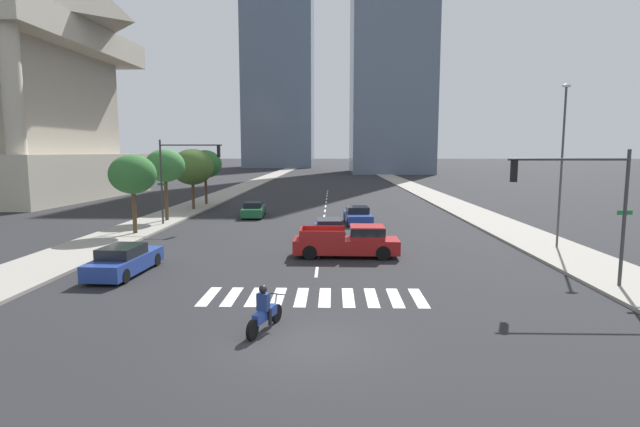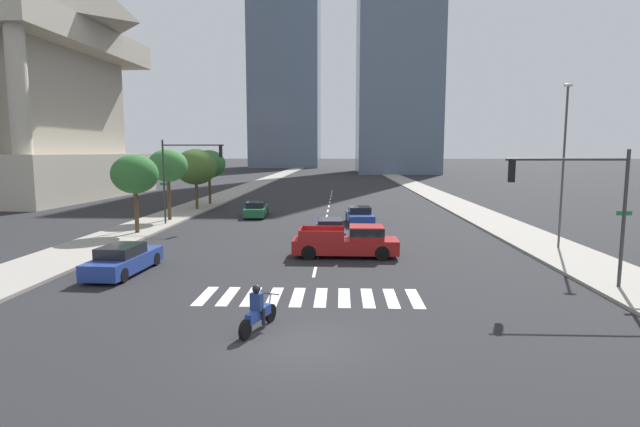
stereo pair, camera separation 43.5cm
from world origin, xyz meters
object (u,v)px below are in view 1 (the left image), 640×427
at_px(pickup_truck, 351,242).
at_px(street_tree_fourth, 205,164).
at_px(street_lamp_east, 562,156).
at_px(motorcycle_lead, 265,313).
at_px(sedan_green_3, 254,210).
at_px(traffic_signal_near, 580,192).
at_px(sedan_blue_0, 329,230).
at_px(street_tree_second, 165,166).
at_px(sedan_blue_1, 124,261).
at_px(traffic_signal_far, 183,166).
at_px(sedan_blue_2, 358,216).
at_px(street_tree_third, 192,167).
at_px(street_tree_nearest, 133,175).

height_order(pickup_truck, street_tree_fourth, street_tree_fourth).
xyz_separation_m(pickup_truck, street_lamp_east, (11.92, 2.32, 4.53)).
height_order(motorcycle_lead, sedan_green_3, motorcycle_lead).
bearing_deg(traffic_signal_near, street_tree_fourth, -53.29).
bearing_deg(sedan_blue_0, street_tree_second, -123.35).
bearing_deg(sedan_blue_1, sedan_green_3, -4.26).
height_order(motorcycle_lead, traffic_signal_far, traffic_signal_far).
height_order(traffic_signal_near, street_tree_fourth, street_tree_fourth).
bearing_deg(sedan_blue_0, street_tree_fourth, -150.03).
bearing_deg(sedan_blue_2, motorcycle_lead, -13.74).
xyz_separation_m(motorcycle_lead, traffic_signal_near, (12.00, 5.07, 3.39)).
bearing_deg(street_lamp_east, street_tree_fourth, 139.01).
bearing_deg(street_tree_fourth, street_tree_second, -90.00).
distance_m(sedan_blue_0, street_tree_second, 15.56).
bearing_deg(traffic_signal_far, street_tree_second, 134.79).
distance_m(sedan_blue_1, street_tree_third, 24.99).
bearing_deg(sedan_green_3, street_tree_third, 52.93).
bearing_deg(traffic_signal_near, sedan_blue_2, -66.36).
height_order(sedan_blue_0, street_tree_third, street_tree_third).
bearing_deg(sedan_blue_2, street_tree_fourth, -134.17).
bearing_deg(sedan_blue_0, street_tree_third, -142.53).
distance_m(traffic_signal_near, street_tree_nearest, 26.32).
height_order(street_lamp_east, street_tree_fourth, street_lamp_east).
xyz_separation_m(sedan_blue_0, sedan_blue_2, (2.19, 6.84, 0.03)).
distance_m(pickup_truck, sedan_blue_0, 5.45).
bearing_deg(sedan_blue_1, street_lamp_east, -70.82).
relative_size(street_tree_nearest, street_tree_second, 0.93).
xyz_separation_m(sedan_blue_1, street_tree_nearest, (-3.77, 10.53, 3.45)).
bearing_deg(motorcycle_lead, street_lamp_east, -28.98).
bearing_deg(street_lamp_east, street_tree_nearest, 171.04).
relative_size(sedan_blue_0, traffic_signal_far, 0.77).
relative_size(sedan_blue_0, street_tree_third, 0.86).
relative_size(traffic_signal_near, street_lamp_east, 0.60).
bearing_deg(street_tree_third, pickup_truck, -54.94).
height_order(sedan_blue_1, street_tree_second, street_tree_second).
bearing_deg(street_tree_fourth, street_lamp_east, -40.99).
distance_m(sedan_blue_0, street_lamp_east, 14.31).
bearing_deg(street_lamp_east, traffic_signal_near, -110.02).
distance_m(sedan_blue_2, street_tree_third, 17.69).
xyz_separation_m(motorcycle_lead, sedan_blue_2, (4.06, 23.20, 0.03)).
xyz_separation_m(pickup_truck, street_tree_fourth, (-14.30, 25.10, 3.48)).
distance_m(pickup_truck, traffic_signal_near, 11.18).
xyz_separation_m(pickup_truck, sedan_blue_1, (-10.52, -4.08, -0.19)).
distance_m(street_tree_second, street_tree_third, 7.57).
relative_size(sedan_blue_1, street_tree_second, 0.86).
height_order(traffic_signal_near, street_lamp_east, street_lamp_east).
xyz_separation_m(pickup_truck, traffic_signal_near, (8.89, -6.00, 3.16)).
distance_m(pickup_truck, street_tree_third, 25.11).
bearing_deg(street_lamp_east, street_tree_third, 145.44).
distance_m(street_lamp_east, street_tree_second, 28.26).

